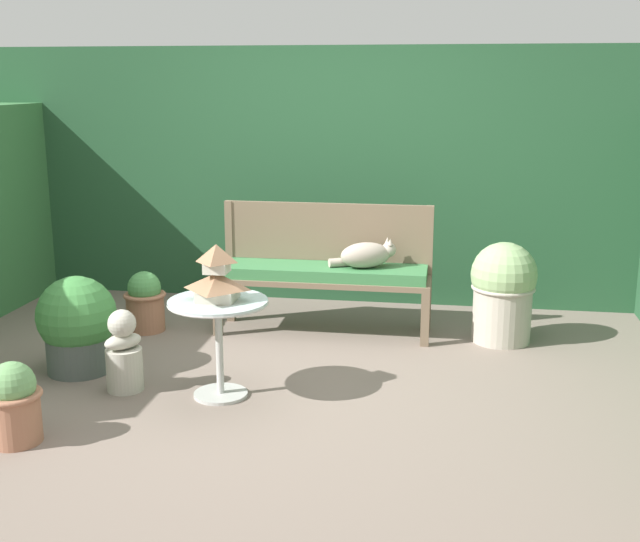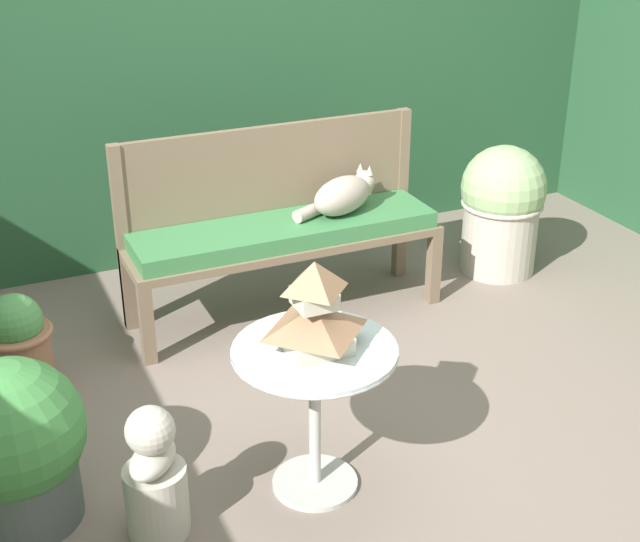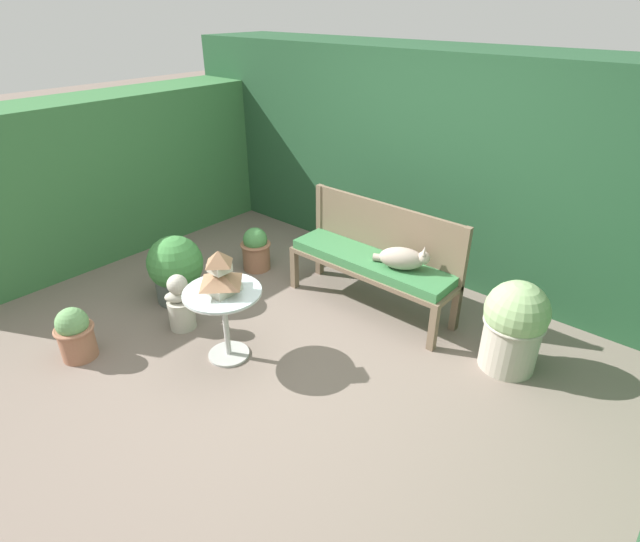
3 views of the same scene
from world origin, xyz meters
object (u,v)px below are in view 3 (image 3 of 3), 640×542
(cat, at_px, (403,258))
(potted_plant_table_far, at_px, (514,325))
(pagoda_birdhouse, at_px, (220,274))
(potted_plant_patio_mid, at_px, (75,334))
(potted_plant_table_near, at_px, (256,249))
(garden_bust, at_px, (180,305))
(potted_plant_hedge_corner, at_px, (176,269))
(patio_table, at_px, (224,306))
(garden_bench, at_px, (371,265))

(cat, distance_m, potted_plant_table_far, 1.01)
(pagoda_birdhouse, xyz_separation_m, potted_plant_patio_mid, (-0.88, -0.78, -0.52))
(cat, bearing_deg, potted_plant_table_near, 160.98)
(garden_bust, xyz_separation_m, potted_plant_hedge_corner, (-0.42, 0.26, 0.08))
(patio_table, relative_size, potted_plant_table_far, 0.82)
(patio_table, distance_m, potted_plant_patio_mid, 1.20)
(cat, relative_size, pagoda_birdhouse, 1.47)
(garden_bust, bearing_deg, potted_plant_table_near, 52.04)
(garden_bust, relative_size, potted_plant_table_near, 1.12)
(garden_bench, distance_m, potted_plant_hedge_corner, 1.78)
(patio_table, bearing_deg, potted_plant_table_far, 37.70)
(patio_table, bearing_deg, garden_bust, -179.63)
(garden_bench, relative_size, potted_plant_table_far, 2.17)
(potted_plant_table_far, height_order, potted_plant_patio_mid, potted_plant_table_far)
(patio_table, xyz_separation_m, potted_plant_table_far, (1.71, 1.32, -0.09))
(patio_table, distance_m, potted_plant_table_far, 2.17)
(potted_plant_hedge_corner, bearing_deg, potted_plant_table_near, 83.10)
(pagoda_birdhouse, bearing_deg, cat, 60.91)
(garden_bust, bearing_deg, potted_plant_patio_mid, -162.95)
(potted_plant_table_near, relative_size, potted_plant_patio_mid, 1.04)
(cat, height_order, potted_plant_table_near, cat)
(potted_plant_table_near, relative_size, potted_plant_hedge_corner, 0.72)
(patio_table, height_order, potted_plant_table_far, potted_plant_table_far)
(garden_bust, bearing_deg, cat, -8.52)
(garden_bench, xyz_separation_m, garden_bust, (-1.01, -1.32, -0.20))
(potted_plant_table_near, height_order, potted_plant_hedge_corner, potted_plant_hedge_corner)
(potted_plant_table_near, bearing_deg, potted_plant_table_far, 3.91)
(potted_plant_table_near, bearing_deg, potted_plant_patio_mid, -88.96)
(potted_plant_hedge_corner, bearing_deg, patio_table, -14.26)
(cat, height_order, potted_plant_patio_mid, cat)
(pagoda_birdhouse, height_order, potted_plant_patio_mid, pagoda_birdhouse)
(patio_table, relative_size, garden_bust, 1.17)
(potted_plant_table_far, relative_size, potted_plant_hedge_corner, 1.16)
(pagoda_birdhouse, xyz_separation_m, potted_plant_table_near, (-0.91, 1.14, -0.51))
(patio_table, bearing_deg, pagoda_birdhouse, 0.00)
(cat, relative_size, garden_bust, 0.97)
(garden_bust, distance_m, potted_plant_patio_mid, 0.82)
(garden_bench, xyz_separation_m, cat, (0.32, -0.00, 0.17))
(pagoda_birdhouse, height_order, potted_plant_table_near, pagoda_birdhouse)
(garden_bench, bearing_deg, pagoda_birdhouse, -107.47)
(patio_table, xyz_separation_m, potted_plant_hedge_corner, (-1.02, 0.26, -0.15))
(potted_plant_hedge_corner, bearing_deg, pagoda_birdhouse, -14.26)
(potted_plant_table_near, bearing_deg, cat, 5.81)
(potted_plant_patio_mid, bearing_deg, potted_plant_table_near, 91.04)
(potted_plant_table_far, bearing_deg, potted_plant_table_near, -176.09)
(garden_bust, xyz_separation_m, potted_plant_table_near, (-0.31, 1.15, -0.00))
(garden_bench, height_order, potted_plant_table_near, garden_bench)
(potted_plant_patio_mid, bearing_deg, garden_bench, 58.32)
(cat, distance_m, patio_table, 1.51)
(garden_bench, xyz_separation_m, patio_table, (-0.41, -1.31, 0.03))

